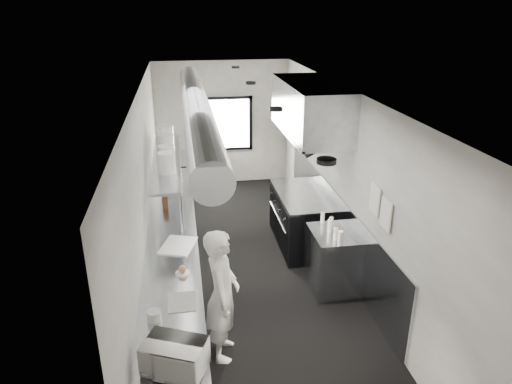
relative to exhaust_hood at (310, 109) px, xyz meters
name	(u,v)px	position (x,y,z in m)	size (l,w,h in m)	color
floor	(249,269)	(-1.10, -0.70, -2.39)	(3.00, 8.00, 0.01)	black
ceiling	(247,92)	(-1.10, -0.70, 0.41)	(3.00, 8.00, 0.01)	white
wall_back	(223,124)	(-1.10, 3.30, -0.99)	(3.00, 0.02, 2.80)	beige
wall_left	(145,193)	(-2.60, -0.70, -0.99)	(0.02, 8.00, 2.80)	beige
wall_right	(345,181)	(0.40, -0.70, -0.99)	(0.02, 8.00, 2.80)	beige
wall_cladding	(334,223)	(0.38, -0.40, -1.84)	(0.03, 5.50, 1.10)	#969DA4
hvac_duct	(196,106)	(-1.80, -0.30, 0.16)	(0.40, 0.40, 6.40)	#919599
service_window	(223,124)	(-1.10, 3.26, -0.99)	(1.36, 0.05, 1.25)	white
exhaust_hood	(310,109)	(0.00, 0.00, 0.00)	(0.81, 2.20, 0.88)	#969DA4
prep_counter	(174,266)	(-2.25, -1.20, -1.94)	(0.70, 6.00, 0.90)	#969DA4
pass_shelf	(167,162)	(-2.29, 0.30, -0.86)	(0.45, 3.00, 0.68)	#969DA4
range	(302,219)	(-0.06, 0.00, -1.92)	(0.88, 1.60, 0.94)	black
bottle_station	(333,260)	(0.05, -1.40, -1.94)	(0.65, 0.80, 0.90)	#969DA4
far_work_table	(174,178)	(-2.25, 2.50, -1.94)	(0.70, 1.20, 0.90)	#969DA4
notice_sheet_a	(375,200)	(0.37, -1.90, -0.79)	(0.02, 0.28, 0.38)	white
notice_sheet_b	(386,214)	(0.37, -2.25, -0.84)	(0.02, 0.28, 0.38)	white
line_cook	(222,295)	(-1.67, -2.56, -1.57)	(0.60, 0.39, 1.64)	white
microwave	(175,357)	(-2.20, -3.76, -1.34)	(0.50, 0.38, 0.30)	white
deli_tub_a	(156,340)	(-2.39, -3.38, -1.44)	(0.13, 0.13, 0.10)	#B7BFB0
deli_tub_b	(154,315)	(-2.42, -3.00, -1.44)	(0.15, 0.15, 0.11)	#B7BFB0
newspaper	(182,302)	(-2.13, -2.74, -1.49)	(0.30, 0.38, 0.01)	silver
small_plate	(183,273)	(-2.11, -2.15, -1.48)	(0.18, 0.18, 0.01)	white
pastry	(182,269)	(-2.11, -2.15, -1.43)	(0.10, 0.10, 0.10)	tan
cutting_board	(178,245)	(-2.16, -1.44, -1.48)	(0.40, 0.54, 0.02)	white
knife_block	(165,200)	(-2.35, -0.07, -1.38)	(0.09, 0.20, 0.22)	#4C301B
plate_stack_a	(167,163)	(-2.27, -0.33, -0.66)	(0.27, 0.27, 0.31)	white
plate_stack_b	(167,156)	(-2.27, -0.04, -0.65)	(0.26, 0.26, 0.33)	white
plate_stack_c	(167,145)	(-2.28, 0.53, -0.64)	(0.26, 0.26, 0.36)	white
plate_stack_d	(166,137)	(-2.30, 0.95, -0.62)	(0.26, 0.26, 0.41)	white
squeeze_bottle_a	(340,238)	(0.00, -1.75, -1.39)	(0.07, 0.07, 0.20)	white
squeeze_bottle_b	(336,234)	(-0.01, -1.59, -1.40)	(0.06, 0.06, 0.18)	white
squeeze_bottle_c	(330,226)	(-0.02, -1.37, -1.39)	(0.06, 0.06, 0.19)	white
squeeze_bottle_d	(331,223)	(0.03, -1.27, -1.40)	(0.06, 0.06, 0.18)	white
squeeze_bottle_e	(323,218)	(-0.03, -1.06, -1.40)	(0.06, 0.06, 0.17)	white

